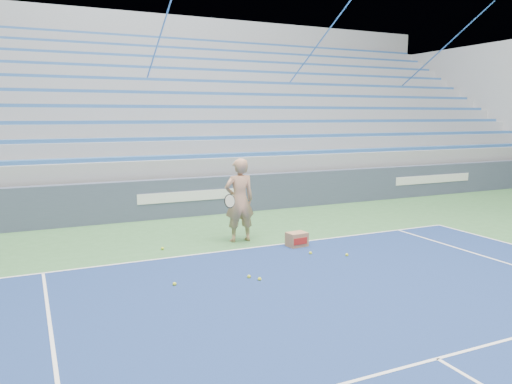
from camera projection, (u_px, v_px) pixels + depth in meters
sponsor_barrier at (192, 197)px, 14.32m from camera, size 30.00×0.32×1.10m
bleachers at (146, 129)px, 19.17m from camera, size 31.00×9.15×7.30m
tennis_player at (239, 200)px, 11.33m from camera, size 0.97×0.86×1.91m
ball_box at (297, 240)px, 10.97m from camera, size 0.45×0.36×0.32m
tennis_ball_0 at (162, 248)px, 10.71m from camera, size 0.07×0.07×0.07m
tennis_ball_1 at (175, 284)px, 8.45m from camera, size 0.07×0.07×0.07m
tennis_ball_2 at (347, 255)px, 10.21m from camera, size 0.07×0.07×0.07m
tennis_ball_3 at (249, 277)px, 8.83m from camera, size 0.07×0.07×0.07m
tennis_ball_4 at (259, 279)px, 8.70m from camera, size 0.07×0.07×0.07m
tennis_ball_5 at (311, 253)px, 10.35m from camera, size 0.07×0.07×0.07m
tennis_ball_6 at (293, 236)px, 11.78m from camera, size 0.07×0.07×0.07m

